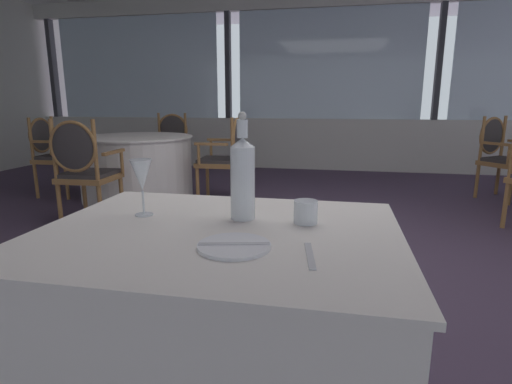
# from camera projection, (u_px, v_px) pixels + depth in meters

# --- Properties ---
(ground_plane) EXTENTS (14.34, 14.34, 0.00)m
(ground_plane) POSITION_uv_depth(u_px,v_px,m) (305.00, 261.00, 2.93)
(ground_plane) COLOR #47384C
(window_wall_far) EXTENTS (10.66, 0.14, 2.83)m
(window_wall_far) POSITION_uv_depth(u_px,v_px,m) (327.00, 102.00, 6.64)
(window_wall_far) COLOR beige
(window_wall_far) RESTS_ON ground_plane
(foreground_table) EXTENTS (1.14, 0.90, 0.74)m
(foreground_table) POSITION_uv_depth(u_px,v_px,m) (220.00, 334.00, 1.36)
(foreground_table) COLOR white
(foreground_table) RESTS_ON ground_plane
(side_plate) EXTENTS (0.21, 0.21, 0.01)m
(side_plate) POSITION_uv_depth(u_px,v_px,m) (234.00, 246.00, 1.12)
(side_plate) COLOR white
(side_plate) RESTS_ON foreground_table
(butter_knife) EXTENTS (0.20, 0.06, 0.00)m
(butter_knife) POSITION_uv_depth(u_px,v_px,m) (234.00, 244.00, 1.12)
(butter_knife) COLOR silver
(butter_knife) RESTS_ON foreground_table
(dinner_fork) EXTENTS (0.04, 0.18, 0.00)m
(dinner_fork) POSITION_uv_depth(u_px,v_px,m) (310.00, 255.00, 1.06)
(dinner_fork) COLOR silver
(dinner_fork) RESTS_ON foreground_table
(water_bottle) EXTENTS (0.08, 0.08, 0.36)m
(water_bottle) POSITION_uv_depth(u_px,v_px,m) (243.00, 176.00, 1.37)
(water_bottle) COLOR white
(water_bottle) RESTS_ON foreground_table
(wine_glass) EXTENTS (0.08, 0.08, 0.20)m
(wine_glass) POSITION_uv_depth(u_px,v_px,m) (142.00, 176.00, 1.41)
(wine_glass) COLOR white
(wine_glass) RESTS_ON foreground_table
(water_tumbler) EXTENTS (0.08, 0.08, 0.08)m
(water_tumbler) POSITION_uv_depth(u_px,v_px,m) (306.00, 212.00, 1.34)
(water_tumbler) COLOR white
(water_tumbler) RESTS_ON foreground_table
(dining_chair_0_2) EXTENTS (0.66, 0.65, 0.97)m
(dining_chair_0_2) POSITION_uv_depth(u_px,v_px,m) (500.00, 152.00, 4.73)
(dining_chair_0_2) COLOR olive
(dining_chair_0_2) RESTS_ON ground_plane
(background_table_1) EXTENTS (1.31, 1.31, 0.74)m
(background_table_1) POSITION_uv_depth(u_px,v_px,m) (137.00, 168.00, 4.76)
(background_table_1) COLOR white
(background_table_1) RESTS_ON ground_plane
(dining_chair_1_0) EXTENTS (0.49, 0.55, 0.97)m
(dining_chair_1_0) POSITION_uv_depth(u_px,v_px,m) (227.00, 153.00, 4.54)
(dining_chair_1_0) COLOR olive
(dining_chair_1_0) RESTS_ON ground_plane
(dining_chair_1_1) EXTENTS (0.55, 0.49, 0.97)m
(dining_chair_1_1) POSITION_uv_depth(u_px,v_px,m) (170.00, 143.00, 5.77)
(dining_chair_1_1) COLOR olive
(dining_chair_1_1) RESTS_ON ground_plane
(dining_chair_1_2) EXTENTS (0.49, 0.55, 0.95)m
(dining_chair_1_2) POSITION_uv_depth(u_px,v_px,m) (52.00, 150.00, 4.88)
(dining_chair_1_2) COLOR olive
(dining_chair_1_2) RESTS_ON ground_plane
(dining_chair_1_3) EXTENTS (0.55, 0.49, 0.99)m
(dining_chair_1_3) POSITION_uv_depth(u_px,v_px,m) (83.00, 165.00, 3.66)
(dining_chair_1_3) COLOR olive
(dining_chair_1_3) RESTS_ON ground_plane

